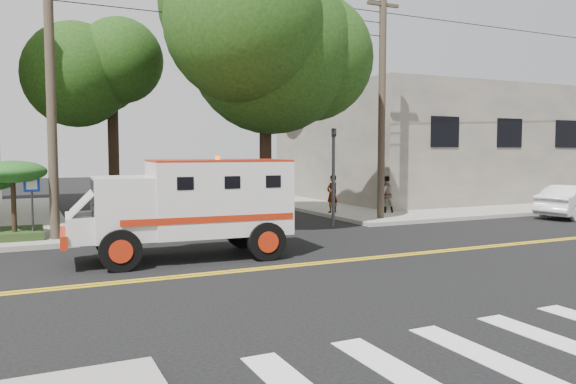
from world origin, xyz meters
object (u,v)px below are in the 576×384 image
parked_sedan (575,201)px  pedestrian_a (332,194)px  armored_truck (191,202)px  pedestrian_b (385,194)px

parked_sedan → pedestrian_a: bearing=50.2°
armored_truck → pedestrian_b: armored_truck is taller
parked_sedan → pedestrian_b: size_ratio=2.65×
pedestrian_b → armored_truck: bearing=40.3°
pedestrian_a → pedestrian_b: size_ratio=1.04×
armored_truck → parked_sedan: (16.92, 1.79, -0.78)m
parked_sedan → pedestrian_a: (-8.90, 4.84, 0.28)m
parked_sedan → pedestrian_a: 10.14m
pedestrian_b → pedestrian_a: bearing=-13.3°
armored_truck → pedestrian_a: (8.01, 6.63, -0.50)m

